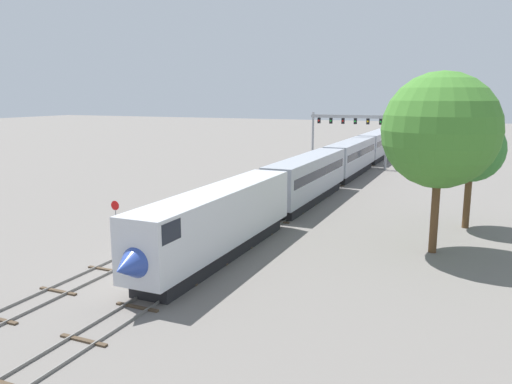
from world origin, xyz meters
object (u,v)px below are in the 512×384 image
at_px(trackside_tree_left, 471,150).
at_px(trackside_tree_mid, 440,131).
at_px(passenger_train, 366,150).
at_px(stop_sign, 116,213).
at_px(signal_gantry, 349,127).

xyz_separation_m(trackside_tree_left, trackside_tree_mid, (-2.00, -8.29, 2.04)).
height_order(passenger_train, stop_sign, passenger_train).
height_order(trackside_tree_left, trackside_tree_mid, trackside_tree_mid).
height_order(passenger_train, trackside_tree_left, trackside_tree_left).
height_order(stop_sign, trackside_tree_mid, trackside_tree_mid).
bearing_deg(passenger_train, trackside_tree_left, -65.98).
bearing_deg(stop_sign, trackside_tree_mid, 13.57).
relative_size(signal_gantry, trackside_tree_left, 1.29).
bearing_deg(trackside_tree_left, trackside_tree_mid, -103.58).
xyz_separation_m(passenger_train, signal_gantry, (-2.25, -2.85, 3.65)).
relative_size(passenger_train, stop_sign, 41.54).
xyz_separation_m(passenger_train, trackside_tree_mid, (13.49, -43.05, 6.08)).
relative_size(signal_gantry, trackside_tree_mid, 0.95).
distance_m(stop_sign, trackside_tree_left, 29.45).
xyz_separation_m(stop_sign, trackside_tree_mid, (23.49, 5.67, 6.82)).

